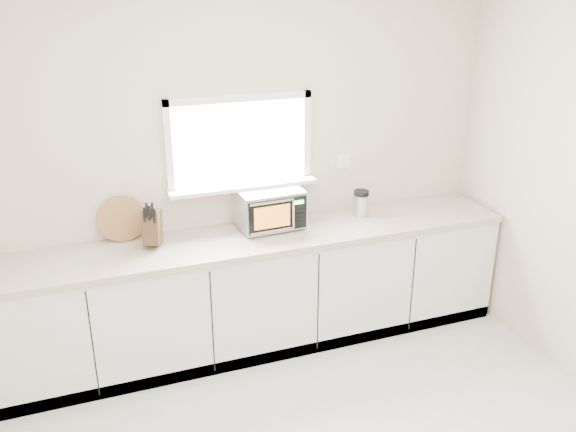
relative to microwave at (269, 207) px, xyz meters
name	(u,v)px	position (x,y,z in m)	size (l,w,h in m)	color
back_wall	(240,166)	(-0.16, 0.18, 0.29)	(4.00, 0.17, 2.70)	beige
cabinets	(254,293)	(-0.17, -0.11, -0.64)	(3.92, 0.60, 0.88)	silver
countertop	(253,238)	(-0.17, -0.12, -0.18)	(3.92, 0.64, 0.04)	#BBAB9A
microwave	(269,207)	(0.00, 0.00, 0.00)	(0.48, 0.40, 0.30)	black
knife_block	(152,226)	(-0.87, -0.04, -0.01)	(0.18, 0.26, 0.34)	#442E18
cutting_board	(122,219)	(-1.06, 0.13, 0.01)	(0.33, 0.33, 0.02)	olive
coffee_grinder	(361,203)	(0.75, -0.03, -0.05)	(0.13, 0.13, 0.21)	#B9BCC1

